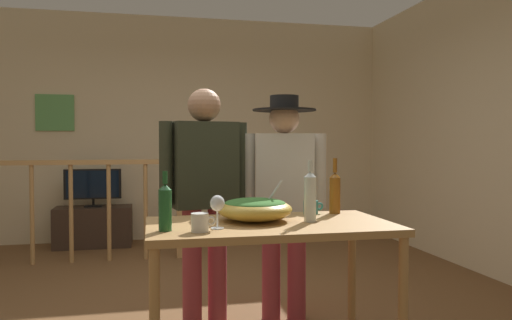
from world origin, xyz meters
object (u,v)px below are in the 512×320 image
salad_bowl (255,208)px  person_standing_left (205,186)px  tv_console (94,227)px  wine_bottle_amber (335,192)px  framed_picture (55,113)px  mug_white (200,222)px  wine_bottle_green (165,206)px  wine_bottle_clear (310,196)px  stair_railing (93,198)px  serving_table (270,239)px  wine_glass (217,205)px  person_standing_right (284,188)px  mug_teal (311,207)px  flat_screen_tv (93,185)px

salad_bowl → person_standing_left: (-0.21, 0.64, 0.07)m
tv_console → wine_bottle_amber: bearing=-61.6°
framed_picture → mug_white: bearing=-71.1°
wine_bottle_amber → wine_bottle_green: bearing=-159.5°
wine_bottle_clear → stair_railing: bearing=117.5°
tv_console → person_standing_left: 3.13m
person_standing_left → wine_bottle_green: bearing=60.0°
wine_bottle_clear → serving_table: bearing=175.5°
wine_glass → person_standing_right: person_standing_right is taller
serving_table → person_standing_left: person_standing_left is taller
mug_teal → mug_white: 0.86m
mug_white → person_standing_right: bearing=53.4°
tv_console → wine_bottle_clear: bearing=-66.8°
wine_bottle_amber → person_standing_left: (-0.76, 0.46, 0.01)m
salad_bowl → flat_screen_tv: bearing=109.8°
person_standing_left → mug_teal: bearing=131.9°
stair_railing → person_standing_right: (1.51, -2.07, 0.27)m
salad_bowl → wine_bottle_clear: 0.32m
wine_bottle_clear → wine_glass: bearing=-167.8°
tv_console → person_standing_right: person_standing_right is taller
salad_bowl → wine_glass: (-0.24, -0.21, 0.05)m
salad_bowl → mug_white: salad_bowl is taller
serving_table → wine_bottle_clear: bearing=-4.5°
mug_teal → mug_white: (-0.73, -0.46, 0.01)m
wine_bottle_amber → mug_white: size_ratio=2.80×
wine_bottle_amber → person_standing_right: bearing=113.0°
person_standing_left → person_standing_right: (0.56, 0.00, -0.02)m
wine_bottle_amber → salad_bowl: bearing=-162.1°
tv_console → serving_table: (1.32, -3.58, 0.49)m
wine_bottle_clear → wine_bottle_amber: bearing=47.2°
tv_console → framed_picture: bearing=148.6°
flat_screen_tv → salad_bowl: (1.25, -3.47, 0.14)m
wine_bottle_green → person_standing_right: 1.20m
stair_railing → person_standing_left: 2.30m
wine_bottle_green → person_standing_right: (0.85, 0.85, 0.00)m
tv_console → salad_bowl: (1.25, -3.50, 0.65)m
salad_bowl → mug_teal: bearing=25.3°
tv_console → mug_teal: 3.75m
wine_bottle_green → mug_white: (0.17, -0.06, -0.08)m
salad_bowl → person_standing_right: 0.73m
framed_picture → person_standing_left: size_ratio=0.28×
stair_railing → tv_console: stair_railing is taller
serving_table → wine_glass: 0.39m
tv_console → flat_screen_tv: bearing=-90.0°
wine_bottle_clear → person_standing_right: size_ratio=0.22×
flat_screen_tv → wine_bottle_clear: bearing=-66.6°
stair_railing → wine_bottle_green: stair_railing is taller
serving_table → person_standing_left: bearing=111.3°
flat_screen_tv → mug_white: bearing=-76.2°
framed_picture → wine_bottle_green: 4.24m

